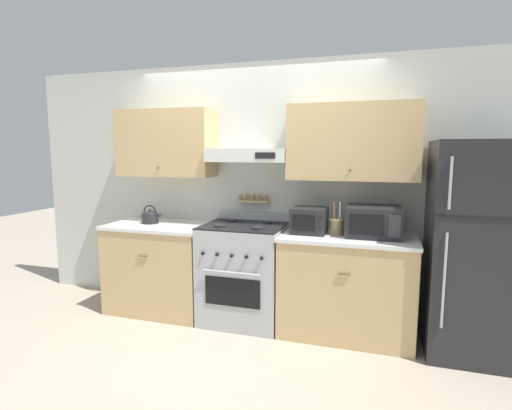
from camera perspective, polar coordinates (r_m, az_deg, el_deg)
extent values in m
plane|color=#B2A38E|center=(3.85, -3.43, -17.97)|extent=(16.00, 16.00, 0.00)
cube|color=silver|center=(4.17, -0.07, 2.30)|extent=(5.20, 0.08, 2.55)
cube|color=tan|center=(4.33, -12.74, 8.59)|extent=(1.03, 0.33, 0.69)
sphere|color=brown|center=(4.18, -13.86, 5.24)|extent=(0.02, 0.02, 0.02)
cube|color=tan|center=(3.76, 13.61, 8.72)|extent=(1.17, 0.33, 0.69)
sphere|color=brown|center=(3.59, 13.30, 4.88)|extent=(0.02, 0.02, 0.02)
cube|color=silver|center=(3.93, -1.06, 7.12)|extent=(0.79, 0.37, 0.13)
cube|color=black|center=(3.69, 1.31, 7.08)|extent=(0.19, 0.01, 0.06)
cube|color=tan|center=(4.10, -0.41, 0.52)|extent=(0.34, 0.07, 0.02)
cylinder|color=olive|center=(4.14, -2.20, 1.14)|extent=(0.03, 0.03, 0.06)
cylinder|color=olive|center=(4.12, -1.31, 1.11)|extent=(0.03, 0.03, 0.06)
cylinder|color=olive|center=(4.10, -0.41, 1.07)|extent=(0.03, 0.03, 0.06)
cylinder|color=olive|center=(4.08, 0.50, 1.04)|extent=(0.03, 0.03, 0.06)
cylinder|color=olive|center=(4.06, 1.42, 1.01)|extent=(0.03, 0.03, 0.06)
cube|color=tan|center=(4.36, -13.32, -8.80)|extent=(1.03, 0.66, 0.89)
cube|color=white|center=(4.26, -13.51, -2.86)|extent=(1.06, 0.68, 0.03)
cylinder|color=brown|center=(4.03, -15.89, -7.06)|extent=(0.10, 0.01, 0.01)
cube|color=tan|center=(3.80, 12.81, -11.28)|extent=(1.17, 0.66, 0.89)
cube|color=white|center=(3.68, 13.02, -4.51)|extent=(1.19, 0.68, 0.03)
cylinder|color=brown|center=(3.41, 12.45, -9.65)|extent=(0.10, 0.01, 0.01)
cube|color=#ADAFB5|center=(3.97, -1.71, -9.76)|extent=(0.78, 0.65, 0.95)
cube|color=black|center=(3.70, -3.42, -12.34)|extent=(0.53, 0.01, 0.27)
cylinder|color=#ADAFB5|center=(3.62, -3.58, -9.64)|extent=(0.54, 0.02, 0.02)
cube|color=black|center=(3.86, -1.74, -2.93)|extent=(0.78, 0.65, 0.01)
cylinder|color=#232326|center=(3.78, -5.20, -2.97)|extent=(0.11, 0.11, 0.02)
cylinder|color=#232326|center=(3.65, 0.23, -3.31)|extent=(0.11, 0.11, 0.02)
cylinder|color=#232326|center=(4.06, -3.51, -2.20)|extent=(0.11, 0.11, 0.02)
cylinder|color=#232326|center=(3.95, 1.56, -2.48)|extent=(0.11, 0.11, 0.02)
cylinder|color=black|center=(3.70, -7.59, -6.87)|extent=(0.03, 0.02, 0.03)
cylinder|color=black|center=(3.64, -5.58, -7.06)|extent=(0.03, 0.02, 0.03)
cylinder|color=black|center=(3.59, -3.51, -7.25)|extent=(0.03, 0.02, 0.03)
cylinder|color=black|center=(3.55, -1.38, -7.44)|extent=(0.03, 0.02, 0.03)
cylinder|color=black|center=(3.51, 0.80, -7.62)|extent=(0.03, 0.02, 0.03)
cube|color=#ADAFB5|center=(4.13, -0.36, -1.53)|extent=(0.78, 0.04, 0.08)
cube|color=#232326|center=(3.72, 28.84, -5.55)|extent=(0.72, 0.72, 1.75)
cube|color=black|center=(3.31, 30.41, -1.60)|extent=(0.72, 0.01, 0.01)
cylinder|color=#ADAFB5|center=(3.22, 26.03, 2.84)|extent=(0.02, 0.02, 0.39)
cylinder|color=#ADAFB5|center=(3.35, 25.28, -9.79)|extent=(0.02, 0.02, 0.74)
cylinder|color=#232326|center=(4.32, -14.89, -1.87)|extent=(0.17, 0.17, 0.10)
ellipsoid|color=#232326|center=(4.31, -14.92, -1.21)|extent=(0.16, 0.16, 0.06)
sphere|color=black|center=(4.31, -14.93, -0.71)|extent=(0.02, 0.02, 0.02)
cylinder|color=#232326|center=(4.28, -13.98, -1.73)|extent=(0.11, 0.04, 0.09)
torus|color=black|center=(4.31, -14.92, -0.99)|extent=(0.15, 0.01, 0.15)
cube|color=#232326|center=(3.67, 16.48, -2.26)|extent=(0.47, 0.39, 0.27)
cube|color=black|center=(3.48, 15.49, -2.77)|extent=(0.28, 0.01, 0.17)
cube|color=#38383D|center=(3.48, 19.20, -2.92)|extent=(0.09, 0.01, 0.19)
cylinder|color=#8E7051|center=(3.68, 11.39, -3.09)|extent=(0.13, 0.13, 0.14)
cylinder|color=olive|center=(3.65, 11.07, -0.87)|extent=(0.01, 0.05, 0.16)
cylinder|color=#28282B|center=(3.66, 11.55, -0.87)|extent=(0.01, 0.04, 0.16)
cylinder|color=#B2B2B7|center=(3.66, 11.87, -0.86)|extent=(0.01, 0.03, 0.16)
cube|color=#232326|center=(3.70, 7.61, -2.18)|extent=(0.32, 0.29, 0.24)
cube|color=black|center=(3.56, 6.79, -2.56)|extent=(0.20, 0.01, 0.14)
cylinder|color=black|center=(3.53, 9.11, -2.01)|extent=(0.03, 0.01, 0.03)
cylinder|color=black|center=(3.54, 9.08, -3.36)|extent=(0.03, 0.01, 0.03)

